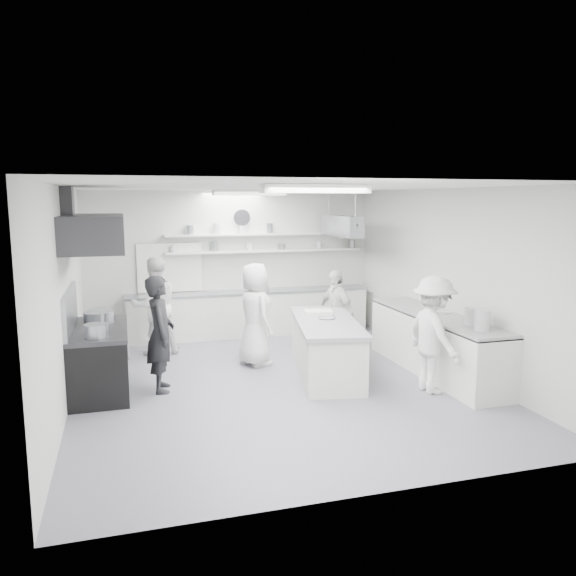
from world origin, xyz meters
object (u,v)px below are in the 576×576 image
object	(u,v)px
stove	(100,361)
cook_back	(155,306)
right_counter	(436,344)
cook_stove	(160,334)
prep_island	(326,349)
back_counter	(250,313)

from	to	relation	value
stove	cook_back	world-z (taller)	cook_back
stove	right_counter	bearing A→B (deg)	-6.52
cook_stove	cook_back	xyz separation A→B (m)	(0.04, 2.11, 0.03)
right_counter	prep_island	world-z (taller)	right_counter
prep_island	cook_stove	size ratio (longest dim) A/B	1.35
stove	cook_stove	world-z (taller)	cook_stove
back_counter	cook_stove	size ratio (longest dim) A/B	2.90
back_counter	right_counter	xyz separation A→B (m)	(2.35, -3.40, 0.01)
stove	prep_island	world-z (taller)	stove
prep_island	right_counter	bearing A→B (deg)	-1.37
prep_island	cook_back	world-z (taller)	cook_back
stove	back_counter	xyz separation A→B (m)	(2.90, 2.80, 0.01)
stove	cook_stove	xyz separation A→B (m)	(0.87, -0.24, 0.41)
back_counter	prep_island	xyz separation A→B (m)	(0.59, -3.01, -0.03)
right_counter	prep_island	bearing A→B (deg)	167.44
back_counter	cook_back	xyz separation A→B (m)	(-1.98, -0.93, 0.44)
stove	back_counter	distance (m)	4.03
prep_island	cook_stove	bearing A→B (deg)	-168.09
stove	cook_back	size ratio (longest dim) A/B	1.00
right_counter	stove	bearing A→B (deg)	173.48
prep_island	cook_back	xyz separation A→B (m)	(-2.57, 2.08, 0.47)
stove	cook_stove	distance (m)	1.00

